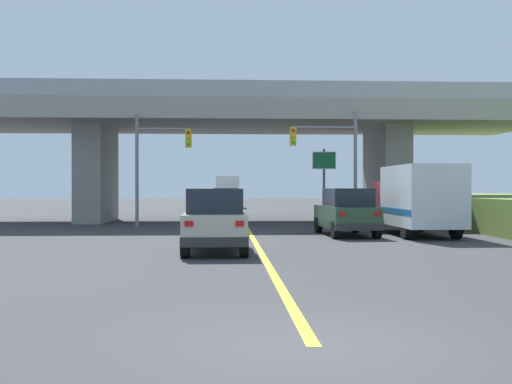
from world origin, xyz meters
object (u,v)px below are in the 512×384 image
box_truck (416,199)px  traffic_signal_nearside (334,154)px  suv_lead (215,220)px  sedan_oncoming (226,202)px  traffic_signal_farside (155,156)px  semi_truck_distant (228,191)px  highway_sign (324,170)px  suv_crossing (346,212)px

box_truck → traffic_signal_nearside: size_ratio=1.12×
suv_lead → traffic_signal_nearside: size_ratio=0.73×
box_truck → sedan_oncoming: bearing=111.8°
sedan_oncoming → traffic_signal_farside: size_ratio=0.77×
traffic_signal_farside → semi_truck_distant: 32.01m
highway_sign → suv_crossing: bearing=-93.5°
suv_lead → highway_sign: 17.63m
suv_lead → highway_sign: (6.08, 16.41, 2.09)m
suv_crossing → box_truck: box_truck is taller
highway_sign → semi_truck_distant: highway_sign is taller
suv_crossing → highway_sign: (0.59, 9.77, 2.09)m
suv_crossing → semi_truck_distant: bearing=94.3°
suv_crossing → box_truck: bearing=-3.0°
suv_crossing → box_truck: 3.08m
suv_lead → box_truck: (8.51, 6.64, 0.56)m
sedan_oncoming → traffic_signal_farside: 14.29m
suv_lead → suv_crossing: size_ratio=0.96×
box_truck → traffic_signal_farside: traffic_signal_farside is taller
traffic_signal_nearside → highway_sign: traffic_signal_nearside is taller
sedan_oncoming → suv_crossing: bearing=-75.9°
suv_lead → traffic_signal_nearside: traffic_signal_nearside is taller
sedan_oncoming → highway_sign: bearing=-61.5°
suv_lead → suv_crossing: (5.49, 6.64, 0.00)m
suv_crossing → traffic_signal_farside: size_ratio=0.79×
sedan_oncoming → box_truck: bearing=-68.2°
suv_lead → box_truck: box_truck is taller
suv_crossing → highway_sign: size_ratio=1.08×
traffic_signal_nearside → semi_truck_distant: (-5.43, 32.19, -2.14)m
suv_crossing → box_truck: (3.02, -0.00, 0.56)m
traffic_signal_farside → semi_truck_distant: bearing=82.8°
suv_lead → suv_crossing: bearing=50.4°
suv_lead → box_truck: size_ratio=0.66×
traffic_signal_nearside → suv_crossing: bearing=-95.1°
traffic_signal_nearside → highway_sign: (0.04, 3.51, -0.70)m
suv_crossing → traffic_signal_farside: bearing=139.7°
traffic_signal_nearside → traffic_signal_farside: size_ratio=1.03×
highway_sign → traffic_signal_farside: bearing=-162.2°
box_truck → traffic_signal_nearside: 7.09m
traffic_signal_farside → highway_sign: bearing=17.8°
box_truck → semi_truck_distant: 39.25m
suv_lead → traffic_signal_nearside: bearing=64.9°
box_truck → semi_truck_distant: (-7.90, 38.45, 0.09)m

